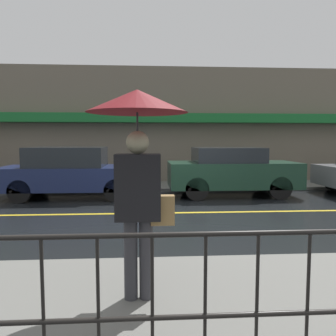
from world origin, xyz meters
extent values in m
plane|color=black|center=(0.00, 0.00, 0.00)|extent=(80.00, 80.00, 0.00)
cube|color=slate|center=(0.00, -4.57, 0.05)|extent=(28.00, 2.64, 0.11)
cube|color=slate|center=(0.00, 4.28, 0.05)|extent=(28.00, 2.06, 0.11)
cube|color=gold|center=(0.00, 0.00, 0.00)|extent=(25.20, 0.12, 0.01)
cube|color=#706656|center=(0.00, 5.46, 2.32)|extent=(28.00, 0.30, 4.63)
cube|color=#196B2D|center=(0.00, 5.03, 2.60)|extent=(16.80, 0.55, 0.35)
cylinder|color=black|center=(0.00, -5.64, 1.13)|extent=(12.00, 0.04, 0.04)
cylinder|color=black|center=(0.00, -5.64, 0.57)|extent=(12.00, 0.04, 0.04)
cylinder|color=black|center=(-1.59, -5.64, 0.62)|extent=(0.02, 0.02, 1.02)
cylinder|color=black|center=(-1.24, -5.64, 0.62)|extent=(0.02, 0.02, 1.02)
cylinder|color=black|center=(-0.88, -5.64, 0.62)|extent=(0.02, 0.02, 1.02)
cylinder|color=black|center=(-0.53, -5.64, 0.62)|extent=(0.02, 0.02, 1.02)
cylinder|color=black|center=(-0.18, -5.64, 0.62)|extent=(0.02, 0.02, 1.02)
cylinder|color=black|center=(0.18, -5.64, 0.62)|extent=(0.02, 0.02, 1.02)
cylinder|color=#333338|center=(-1.08, -4.43, 0.53)|extent=(0.14, 0.14, 0.84)
cylinder|color=#333338|center=(-0.93, -4.43, 0.53)|extent=(0.14, 0.14, 0.84)
cube|color=black|center=(-1.00, -4.43, 1.28)|extent=(0.45, 0.27, 0.66)
sphere|color=tan|center=(-1.00, -4.43, 1.72)|extent=(0.23, 0.23, 0.23)
cylinder|color=#262628|center=(-1.00, -4.43, 1.65)|extent=(0.02, 0.02, 0.74)
cone|color=maroon|center=(-1.00, -4.43, 2.13)|extent=(1.01, 1.01, 0.23)
cube|color=#9E7A47|center=(-0.76, -4.43, 1.03)|extent=(0.24, 0.12, 0.30)
cube|color=#19234C|center=(-3.13, 2.32, 0.62)|extent=(4.27, 1.75, 0.68)
cube|color=#1E2328|center=(-3.30, 2.32, 1.25)|extent=(2.22, 1.61, 0.58)
cylinder|color=black|center=(-1.81, 3.09, 0.33)|extent=(0.65, 0.22, 0.65)
cylinder|color=black|center=(-1.81, 1.56, 0.33)|extent=(0.65, 0.22, 0.65)
cylinder|color=black|center=(-4.45, 3.09, 0.33)|extent=(0.65, 0.22, 0.65)
cylinder|color=black|center=(-4.45, 1.56, 0.33)|extent=(0.65, 0.22, 0.65)
cube|color=#193828|center=(1.76, 2.32, 0.68)|extent=(3.97, 1.71, 0.77)
cube|color=#1E2328|center=(1.60, 2.32, 1.29)|extent=(2.07, 1.57, 0.45)
cylinder|color=black|center=(2.99, 3.07, 0.34)|extent=(0.68, 0.22, 0.68)
cylinder|color=black|center=(2.99, 1.58, 0.34)|extent=(0.68, 0.22, 0.68)
cylinder|color=black|center=(0.53, 3.07, 0.34)|extent=(0.68, 0.22, 0.68)
cylinder|color=black|center=(0.53, 1.58, 0.34)|extent=(0.68, 0.22, 0.68)
cylinder|color=black|center=(5.55, 3.08, 0.34)|extent=(0.68, 0.22, 0.68)
camera|label=1|loc=(-0.91, -7.72, 1.74)|focal=35.00mm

